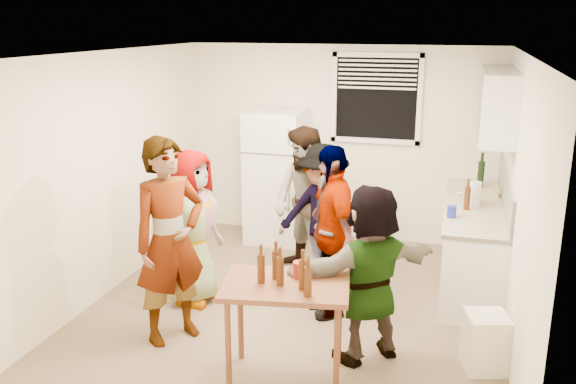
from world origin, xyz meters
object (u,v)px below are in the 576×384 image
(guest_black, at_px, (330,311))
(guest_stripe, at_px, (175,336))
(trash_bin, at_px, (485,341))
(serving_table, at_px, (286,377))
(red_cup, at_px, (299,277))
(kettle, at_px, (471,202))
(wine_bottle, at_px, (480,187))
(guest_grey, at_px, (196,299))
(guest_back_left, at_px, (305,273))
(beer_bottle_counter, at_px, (466,209))
(blue_cup, at_px, (451,217))
(beer_bottle_table, at_px, (303,289))
(refrigerator, at_px, (276,176))
(guest_back_right, at_px, (321,281))
(guest_orange, at_px, (367,356))

(guest_black, bearing_deg, guest_stripe, -85.64)
(trash_bin, bearing_deg, serving_table, -159.48)
(red_cup, bearing_deg, kettle, 59.74)
(wine_bottle, height_order, guest_grey, wine_bottle)
(red_cup, bearing_deg, guest_grey, 144.36)
(guest_back_left, bearing_deg, beer_bottle_counter, 34.91)
(red_cup, bearing_deg, wine_bottle, 64.34)
(red_cup, distance_m, guest_grey, 1.87)
(blue_cup, distance_m, red_cup, 2.01)
(beer_bottle_table, xyz_separation_m, red_cup, (-0.08, 0.20, 0.00))
(refrigerator, height_order, wine_bottle, refrigerator)
(guest_grey, relative_size, guest_back_right, 1.02)
(refrigerator, bearing_deg, guest_stripe, -93.01)
(blue_cup, height_order, guest_back_right, blue_cup)
(refrigerator, distance_m, beer_bottle_counter, 2.54)
(wine_bottle, distance_m, guest_black, 2.48)
(refrigerator, relative_size, serving_table, 1.74)
(blue_cup, relative_size, guest_back_left, 0.07)
(guest_grey, bearing_deg, kettle, -55.10)
(beer_bottle_counter, relative_size, guest_black, 0.14)
(kettle, xyz_separation_m, guest_black, (-1.29, -1.15, -0.90))
(kettle, height_order, serving_table, kettle)
(trash_bin, bearing_deg, guest_back_right, 141.61)
(kettle, bearing_deg, red_cup, -112.38)
(blue_cup, bearing_deg, guest_back_right, 175.48)
(blue_cup, xyz_separation_m, guest_back_left, (-1.56, 0.28, -0.90))
(beer_bottle_counter, height_order, guest_back_right, beer_bottle_counter)
(blue_cup, relative_size, guest_orange, 0.08)
(beer_bottle_counter, height_order, beer_bottle_table, beer_bottle_counter)
(guest_orange, bearing_deg, wine_bottle, -149.86)
(wine_bottle, distance_m, trash_bin, 2.59)
(blue_cup, bearing_deg, guest_stripe, -148.37)
(serving_table, relative_size, beer_bottle_table, 4.17)
(guest_orange, bearing_deg, serving_table, -0.03)
(wine_bottle, xyz_separation_m, blue_cup, (-0.29, -1.28, 0.00))
(wine_bottle, bearing_deg, guest_stripe, -134.12)
(guest_back_right, bearing_deg, beer_bottle_table, -72.32)
(kettle, xyz_separation_m, guest_orange, (-0.80, -1.89, -0.90))
(beer_bottle_counter, xyz_separation_m, red_cup, (-1.27, -1.98, -0.07))
(serving_table, bearing_deg, wine_bottle, 64.23)
(serving_table, xyz_separation_m, guest_black, (0.10, 1.24, 0.00))
(beer_bottle_table, xyz_separation_m, guest_stripe, (-1.31, 0.42, -0.83))
(blue_cup, bearing_deg, kettle, 71.72)
(guest_black, bearing_deg, beer_bottle_table, -28.49)
(refrigerator, distance_m, guest_orange, 3.15)
(serving_table, height_order, guest_back_left, serving_table)
(kettle, xyz_separation_m, guest_stripe, (-2.54, -2.03, -0.90))
(kettle, xyz_separation_m, blue_cup, (-0.19, -0.59, 0.00))
(guest_stripe, height_order, guest_orange, guest_orange)
(beer_bottle_counter, distance_m, guest_stripe, 3.18)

